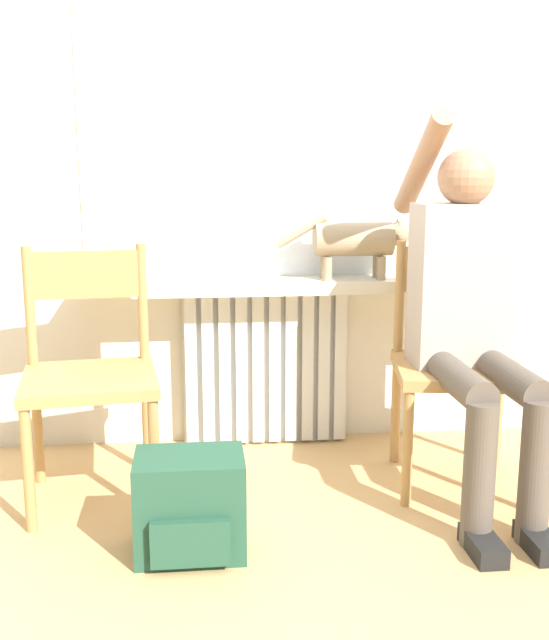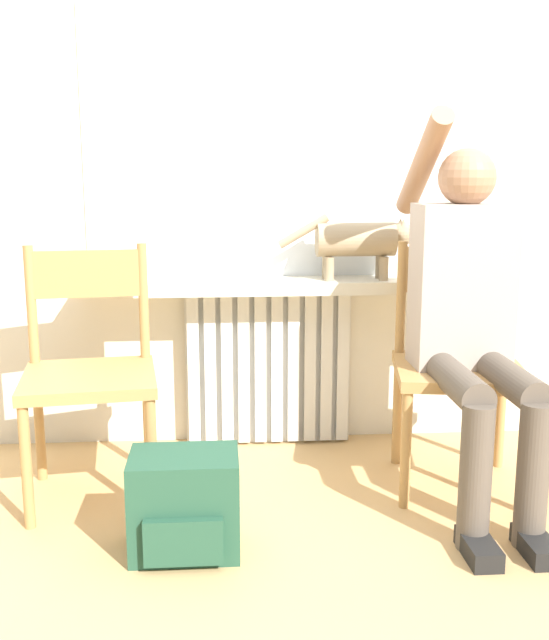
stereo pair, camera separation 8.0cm
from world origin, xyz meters
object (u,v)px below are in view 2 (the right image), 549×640
(chair_left, at_px, (89,369))
(cat, at_px, (360,240))
(chair_right, at_px, (458,362))
(person, at_px, (471,309))
(backpack, at_px, (185,504))

(chair_left, distance_m, cat, 1.17)
(chair_right, bearing_deg, chair_left, -170.73)
(person, bearing_deg, chair_right, 87.05)
(chair_right, distance_m, person, 0.25)
(person, height_order, cat, person)
(person, bearing_deg, chair_left, 174.60)
(chair_left, bearing_deg, backpack, -59.88)
(person, bearing_deg, backpack, -161.28)
(chair_right, bearing_deg, person, -83.68)
(chair_left, xyz_separation_m, cat, (1.03, 0.38, 0.41))
(chair_right, bearing_deg, backpack, -145.84)
(chair_left, bearing_deg, chair_right, -7.15)
(person, bearing_deg, cat, 120.16)
(chair_left, relative_size, backpack, 2.69)
(chair_left, relative_size, person, 0.65)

